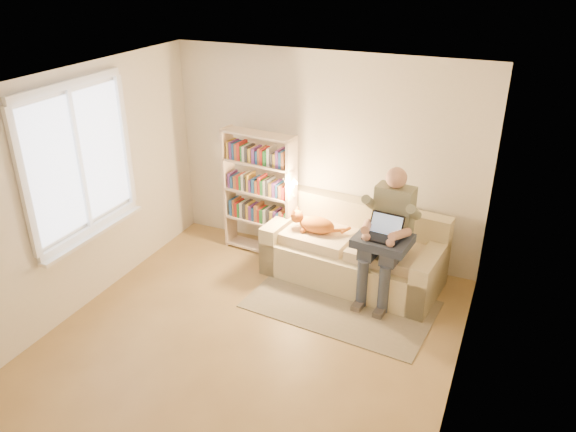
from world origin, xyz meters
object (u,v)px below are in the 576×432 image
at_px(sofa, 354,254).
at_px(bookshelf, 259,188).
at_px(person, 388,228).
at_px(laptop, 386,232).
at_px(cat, 313,223).

xyz_separation_m(sofa, bookshelf, (-1.33, 0.15, 0.58)).
height_order(person, laptop, person).
bearing_deg(sofa, bookshelf, 179.63).
height_order(cat, laptop, laptop).
relative_size(person, cat, 2.25).
bearing_deg(sofa, person, -19.19).
distance_m(sofa, person, 0.71).
relative_size(cat, bookshelf, 0.41).
xyz_separation_m(sofa, person, (0.43, -0.20, 0.53)).
bearing_deg(bookshelf, sofa, -0.76).
distance_m(sofa, laptop, 0.78).
bearing_deg(sofa, cat, -165.21).
relative_size(sofa, person, 1.42).
bearing_deg(bookshelf, laptop, -9.93).
distance_m(cat, bookshelf, 0.88).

